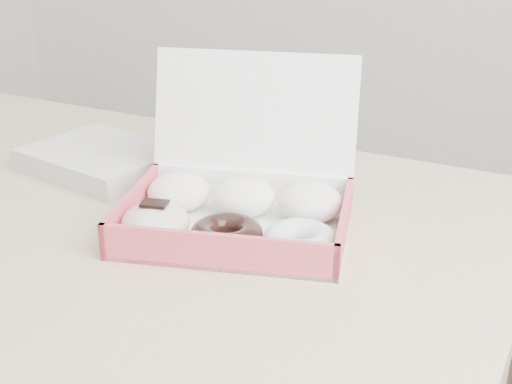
% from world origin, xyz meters
% --- Properties ---
extents(table, '(1.20, 0.80, 0.75)m').
position_xyz_m(table, '(0.00, 0.00, 0.67)').
color(table, tan).
rests_on(table, ground).
extents(donut_box, '(0.35, 0.33, 0.21)m').
position_xyz_m(donut_box, '(0.23, 0.04, 0.78)').
color(donut_box, white).
rests_on(donut_box, table).
extents(newspapers, '(0.25, 0.21, 0.04)m').
position_xyz_m(newspapers, '(-0.07, 0.13, 0.77)').
color(newspapers, silver).
rests_on(newspapers, table).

